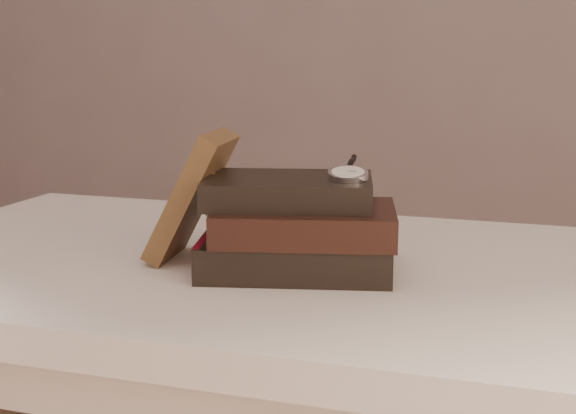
% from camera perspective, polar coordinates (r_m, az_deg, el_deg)
% --- Properties ---
extents(table, '(1.00, 0.60, 0.75)m').
position_cam_1_polar(table, '(1.02, -2.38, -8.58)').
color(table, white).
rests_on(table, ground).
extents(book_stack, '(0.25, 0.20, 0.11)m').
position_cam_1_polar(book_stack, '(0.92, 0.67, -1.49)').
color(book_stack, black).
rests_on(book_stack, table).
extents(journal, '(0.11, 0.11, 0.16)m').
position_cam_1_polar(journal, '(0.97, -6.90, 0.79)').
color(journal, '#442D1A').
rests_on(journal, table).
extents(pocket_watch, '(0.05, 0.15, 0.02)m').
position_cam_1_polar(pocket_watch, '(0.91, 4.34, 2.44)').
color(pocket_watch, silver).
rests_on(pocket_watch, book_stack).
extents(eyeglasses, '(0.11, 0.12, 0.04)m').
position_cam_1_polar(eyeglasses, '(1.00, -3.52, 0.16)').
color(eyeglasses, silver).
rests_on(eyeglasses, book_stack).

